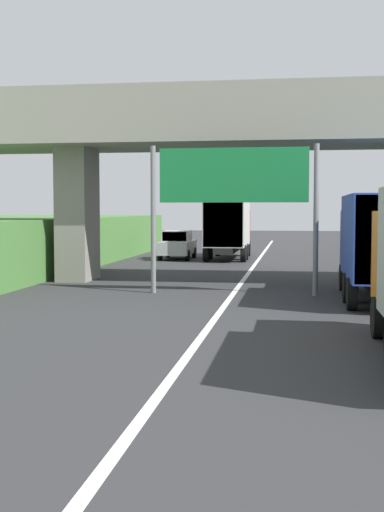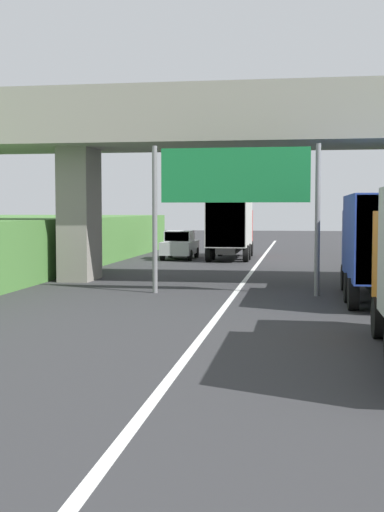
# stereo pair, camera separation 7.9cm
# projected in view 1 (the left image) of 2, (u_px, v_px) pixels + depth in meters

# --- Properties ---
(lane_centre_stripe) EXTENTS (0.20, 88.46, 0.01)m
(lane_centre_stripe) POSITION_uv_depth(u_px,v_px,m) (227.00, 302.00, 22.11)
(lane_centre_stripe) COLOR white
(lane_centre_stripe) RESTS_ON ground
(overpass_bridge) EXTENTS (40.00, 4.80, 7.72)m
(overpass_bridge) POSITION_uv_depth(u_px,v_px,m) (242.00, 139.00, 27.70)
(overpass_bridge) COLOR gray
(overpass_bridge) RESTS_ON ground
(overhead_highway_sign) EXTENTS (5.88, 0.18, 5.22)m
(overhead_highway_sign) POSITION_uv_depth(u_px,v_px,m) (233.00, 185.00, 23.96)
(overhead_highway_sign) COLOR slate
(overhead_highway_sign) RESTS_ON ground
(truck_blue) EXTENTS (2.44, 7.30, 3.44)m
(truck_blue) POSITION_uv_depth(u_px,v_px,m) (381.00, 242.00, 22.36)
(truck_blue) COLOR black
(truck_blue) RESTS_ON ground
(truck_red) EXTENTS (2.44, 7.30, 3.44)m
(truck_red) POSITION_uv_depth(u_px,v_px,m) (229.00, 227.00, 41.42)
(truck_red) COLOR black
(truck_red) RESTS_ON ground
(car_silver) EXTENTS (1.86, 4.10, 1.72)m
(car_silver) POSITION_uv_depth(u_px,v_px,m) (177.00, 245.00, 41.41)
(car_silver) COLOR #B2B5B7
(car_silver) RESTS_ON ground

